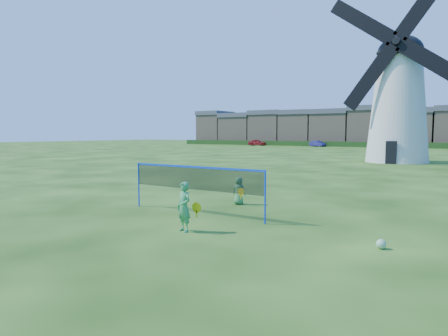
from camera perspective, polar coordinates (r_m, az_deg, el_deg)
ground at (r=12.29m, az=-2.07°, el=-7.11°), size 220.00×220.00×0.00m
windmill at (r=38.67m, az=23.95°, el=9.06°), size 11.35×5.30×15.91m
badminton_net at (r=12.56m, az=-4.22°, el=-1.59°), size 5.05×0.05×1.55m
player_girl at (r=10.44m, az=-5.80°, el=-5.62°), size 0.70×0.44×1.32m
player_boy at (r=14.36m, az=2.17°, el=-3.30°), size 0.62×0.41×1.01m
play_ball at (r=9.65m, az=21.79°, el=-10.20°), size 0.22×0.22×0.22m
terraced_houses at (r=85.79m, az=15.66°, el=5.71°), size 66.58×8.40×8.03m
hedge at (r=81.17m, az=12.20°, el=3.46°), size 62.00×0.80×1.00m
car_left at (r=82.89m, az=4.83°, el=3.69°), size 4.07×2.27×1.31m
car_right at (r=79.22m, az=13.38°, el=3.45°), size 3.66×2.52×1.14m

